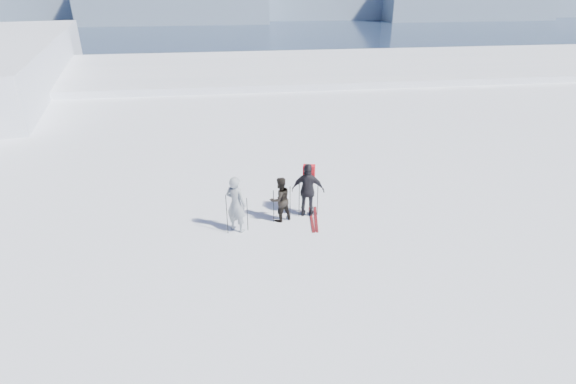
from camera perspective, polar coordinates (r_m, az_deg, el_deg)
name	(u,v)px	position (r m, az deg, el deg)	size (l,w,h in m)	color
lake_basin	(267,143)	(41.27, -2.70, 6.20)	(820.00, 820.00, 71.62)	white
skier_grey	(236,204)	(13.90, -6.63, -1.55)	(0.67, 0.44, 1.84)	gray
skier_dark	(280,199)	(14.46, -1.01, -0.94)	(0.74, 0.58, 1.52)	black
skier_pack	(308,190)	(14.72, 2.56, 0.22)	(1.08, 0.45, 1.84)	black
backpack	(309,153)	(14.47, 2.74, 4.99)	(0.39, 0.22, 0.59)	red
ski_poles	(276,206)	(14.38, -1.56, -1.83)	(3.02, 0.79, 1.33)	black
skis_loose	(314,219)	(14.86, 3.30, -3.45)	(0.47, 1.70, 0.03)	black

